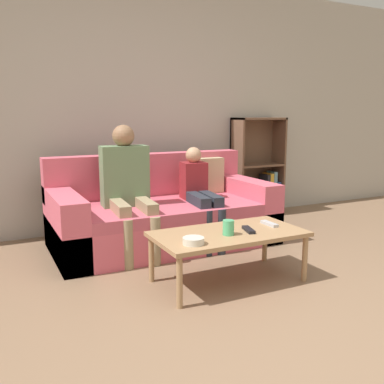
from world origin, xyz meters
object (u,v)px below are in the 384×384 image
(tv_remote_1, at_px, (249,230))
(bookshelf, at_px, (256,180))
(person_adult, at_px, (127,181))
(snack_bowl, at_px, (193,241))
(person_child, at_px, (200,191))
(cup_near, at_px, (228,228))
(tv_remote_0, at_px, (269,224))
(coffee_table, at_px, (229,237))
(couch, at_px, (163,215))

(tv_remote_1, bearing_deg, bookshelf, 68.57)
(bookshelf, distance_m, tv_remote_1, 2.14)
(person_adult, relative_size, snack_bowl, 7.84)
(person_child, relative_size, tv_remote_1, 5.07)
(cup_near, distance_m, tv_remote_1, 0.19)
(snack_bowl, bearing_deg, tv_remote_0, 13.24)
(person_child, bearing_deg, coffee_table, -98.22)
(coffee_table, bearing_deg, bookshelf, 49.98)
(tv_remote_0, bearing_deg, cup_near, -167.93)
(coffee_table, height_order, person_child, person_child)
(couch, height_order, cup_near, couch)
(coffee_table, relative_size, snack_bowl, 7.63)
(bookshelf, relative_size, person_child, 1.30)
(tv_remote_0, bearing_deg, coffee_table, -176.18)
(person_child, bearing_deg, tv_remote_0, -75.16)
(tv_remote_1, bearing_deg, couch, 114.96)
(couch, relative_size, person_child, 2.24)
(person_child, xyz_separation_m, cup_near, (-0.29, -0.99, -0.07))
(person_adult, relative_size, person_child, 1.24)
(coffee_table, distance_m, tv_remote_1, 0.15)
(person_adult, distance_m, cup_near, 1.15)
(bookshelf, bearing_deg, tv_remote_0, -121.97)
(bookshelf, distance_m, snack_bowl, 2.54)
(cup_near, height_order, tv_remote_0, cup_near)
(tv_remote_0, bearing_deg, couch, 112.51)
(tv_remote_0, distance_m, tv_remote_1, 0.25)
(coffee_table, distance_m, person_adult, 1.12)
(couch, distance_m, bookshelf, 1.59)
(cup_near, bearing_deg, snack_bowl, -165.06)
(person_child, xyz_separation_m, tv_remote_0, (0.13, -0.90, -0.11))
(bookshelf, height_order, coffee_table, bookshelf)
(cup_near, bearing_deg, bookshelf, 50.22)
(couch, relative_size, snack_bowl, 14.13)
(couch, height_order, person_adult, person_adult)
(tv_remote_0, xyz_separation_m, snack_bowl, (-0.73, -0.17, 0.01))
(person_adult, height_order, tv_remote_0, person_adult)
(coffee_table, height_order, person_adult, person_adult)
(cup_near, xyz_separation_m, tv_remote_1, (0.18, 0.02, -0.04))
(coffee_table, xyz_separation_m, tv_remote_0, (0.38, 0.02, 0.05))
(person_child, height_order, tv_remote_1, person_child)
(bookshelf, relative_size, cup_near, 10.97)
(tv_remote_1, distance_m, snack_bowl, 0.51)
(person_adult, height_order, tv_remote_1, person_adult)
(couch, bearing_deg, tv_remote_0, -67.62)
(couch, distance_m, snack_bowl, 1.28)
(couch, bearing_deg, snack_bowl, -103.44)
(couch, bearing_deg, person_child, -27.42)
(couch, distance_m, tv_remote_0, 1.15)
(couch, relative_size, coffee_table, 1.85)
(cup_near, bearing_deg, coffee_table, 56.89)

